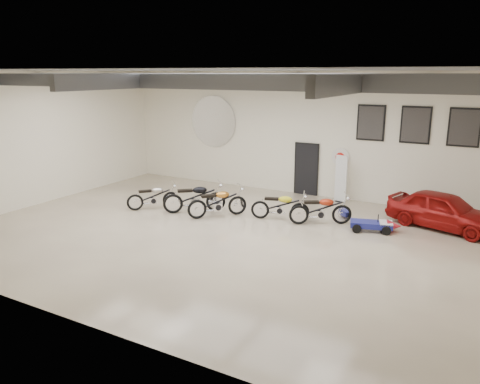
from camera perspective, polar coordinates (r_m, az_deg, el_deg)
The scene contains 19 objects.
floor at distance 14.78m, azimuth -2.26°, elevation -5.15°, with size 16.00×12.00×0.01m, color #C3B495.
ceiling at distance 13.93m, azimuth -2.47°, elevation 14.62°, with size 16.00×12.00×0.01m, color slate.
back_wall at distance 19.46m, azimuth 6.92°, elevation 7.08°, with size 16.00×0.02×5.00m, color white.
left_wall at distance 19.50m, azimuth -23.01°, elevation 6.06°, with size 0.02×12.00×5.00m, color white.
ceiling_beams at distance 13.93m, azimuth -2.46°, elevation 13.60°, with size 15.80×11.80×0.32m, color slate, non-canonical shape.
door at distance 19.47m, azimuth 8.10°, elevation 2.72°, with size 0.92×0.08×2.10m, color black.
logo_plaque at distance 21.20m, azimuth -3.27°, elevation 8.57°, with size 2.30×0.06×1.16m, color silver, non-canonical shape.
poster_left at distance 18.44m, azimuth 15.67°, elevation 8.14°, with size 1.05×0.08×1.35m, color black, non-canonical shape.
poster_mid at distance 18.14m, azimuth 20.62°, elevation 7.66°, with size 1.05×0.08×1.35m, color black, non-canonical shape.
poster_right at distance 17.98m, azimuth 25.68°, elevation 7.11°, with size 1.05×0.08×1.35m, color black, non-canonical shape.
oil_sign at distance 18.91m, azimuth 12.14°, elevation 4.20°, with size 0.72×0.10×0.72m, color white, non-canonical shape.
banner_stand at distance 18.58m, azimuth 12.20°, elevation 1.59°, with size 0.50×0.20×1.86m, color white, non-canonical shape.
motorcycle_silver at distance 17.60m, azimuth -10.57°, elevation -0.51°, with size 1.88×0.58×0.98m, color silver, non-canonical shape.
motorcycle_black at distance 16.95m, azimuth -5.58°, elevation -0.61°, with size 2.21×0.68×1.15m, color silver, non-canonical shape.
motorcycle_gold at distance 16.37m, azimuth -2.77°, elevation -1.19°, with size 2.11×0.65×1.10m, color silver, non-canonical shape.
motorcycle_yellow at distance 16.10m, azimuth 4.90°, elevation -1.64°, with size 1.96×0.61×1.02m, color silver, non-canonical shape.
motorcycle_red at distance 15.78m, azimuth 9.80°, elevation -2.04°, with size 2.05×0.64×1.07m, color silver, non-canonical shape.
go_kart at distance 15.55m, azimuth 16.23°, elevation -3.60°, with size 1.60×0.72×0.58m, color navy, non-canonical shape.
vintage_car at distance 16.50m, azimuth 23.58°, elevation -2.07°, with size 3.56×1.44×1.22m, color maroon.
Camera 1 is at (7.26, -11.89, 4.94)m, focal length 35.00 mm.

